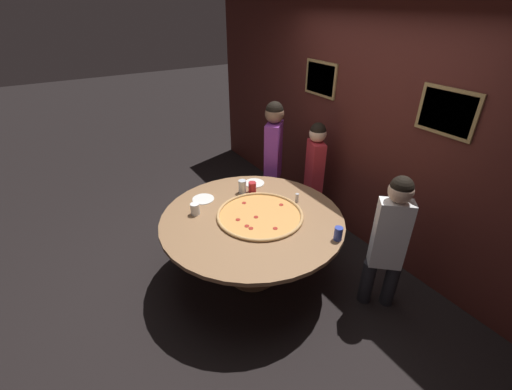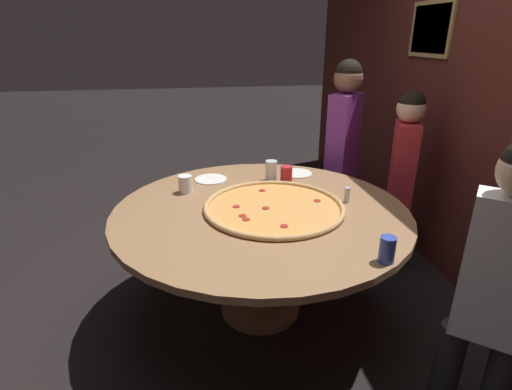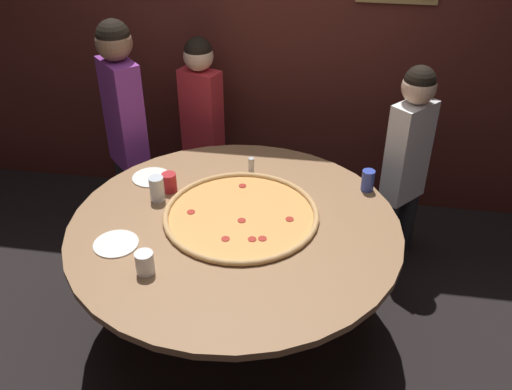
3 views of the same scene
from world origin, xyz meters
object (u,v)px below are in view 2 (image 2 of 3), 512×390
(dining_table, at_px, (261,225))
(diner_side_left, at_px, (343,143))
(drink_cup_front_edge, at_px, (271,171))
(drink_cup_near_right, at_px, (185,184))
(diner_far_right, at_px, (498,277))
(condiment_shaker, at_px, (347,195))
(giant_pizza, at_px, (274,207))
(diner_centre_back, at_px, (402,170))
(white_plate_left_side, at_px, (211,179))
(drink_cup_centre_back, at_px, (286,174))
(white_plate_near_front, at_px, (297,173))
(drink_cup_far_left, at_px, (387,250))

(dining_table, relative_size, diner_side_left, 1.16)
(drink_cup_front_edge, distance_m, diner_side_left, 0.83)
(drink_cup_near_right, bearing_deg, diner_far_right, 44.58)
(dining_table, bearing_deg, condiment_shaker, 89.83)
(giant_pizza, xyz_separation_m, condiment_shaker, (-0.02, 0.47, 0.04))
(drink_cup_front_edge, distance_m, diner_centre_back, 1.01)
(giant_pizza, distance_m, condiment_shaker, 0.47)
(white_plate_left_side, bearing_deg, diner_far_right, 35.89)
(drink_cup_near_right, height_order, white_plate_left_side, drink_cup_near_right)
(drink_cup_near_right, distance_m, drink_cup_centre_back, 0.71)
(drink_cup_centre_back, distance_m, white_plate_near_front, 0.20)
(white_plate_near_front, xyz_separation_m, diner_side_left, (-0.33, 0.49, 0.13))
(giant_pizza, distance_m, drink_cup_far_left, 0.78)
(drink_cup_far_left, relative_size, diner_side_left, 0.08)
(drink_cup_near_right, bearing_deg, dining_table, 52.09)
(dining_table, distance_m, white_plate_left_side, 0.63)
(dining_table, distance_m, giant_pizza, 0.15)
(diner_far_right, height_order, diner_side_left, diner_side_left)
(drink_cup_far_left, relative_size, diner_far_right, 0.09)
(drink_cup_near_right, relative_size, diner_side_left, 0.08)
(diner_far_right, bearing_deg, condiment_shaker, -31.98)
(diner_side_left, relative_size, diner_centre_back, 1.14)
(drink_cup_near_right, distance_m, white_plate_left_side, 0.29)
(drink_cup_front_edge, relative_size, diner_centre_back, 0.11)
(drink_cup_far_left, height_order, diner_centre_back, diner_centre_back)
(dining_table, distance_m, diner_centre_back, 1.27)
(white_plate_near_front, relative_size, diner_centre_back, 0.17)
(giant_pizza, distance_m, diner_far_right, 1.19)
(drink_cup_front_edge, height_order, diner_far_right, diner_far_right)
(drink_cup_near_right, distance_m, diner_centre_back, 1.62)
(diner_far_right, height_order, diner_centre_back, diner_far_right)
(giant_pizza, relative_size, white_plate_near_front, 3.71)
(diner_side_left, bearing_deg, drink_cup_far_left, -148.07)
(condiment_shaker, bearing_deg, drink_cup_centre_back, -147.15)
(drink_cup_centre_back, xyz_separation_m, diner_far_right, (1.38, 0.56, -0.02))
(drink_cup_near_right, distance_m, white_plate_near_front, 0.86)
(drink_cup_centre_back, bearing_deg, giant_pizza, -22.61)
(diner_side_left, bearing_deg, drink_cup_front_edge, 168.19)
(drink_cup_centre_back, relative_size, white_plate_near_front, 0.49)
(drink_cup_front_edge, bearing_deg, diner_far_right, 25.12)
(drink_cup_centre_back, height_order, condiment_shaker, drink_cup_centre_back)
(drink_cup_near_right, relative_size, condiment_shaker, 1.19)
(drink_cup_front_edge, bearing_deg, white_plate_left_side, -101.87)
(diner_far_right, bearing_deg, drink_cup_far_left, 7.46)
(drink_cup_near_right, xyz_separation_m, white_plate_left_side, (-0.22, 0.18, -0.05))
(condiment_shaker, bearing_deg, white_plate_left_side, -124.95)
(drink_cup_far_left, height_order, drink_cup_centre_back, drink_cup_far_left)
(drink_cup_centre_back, xyz_separation_m, white_plate_near_front, (-0.15, 0.12, -0.05))
(giant_pizza, relative_size, drink_cup_near_right, 7.33)
(drink_cup_near_right, bearing_deg, diner_side_left, 113.35)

